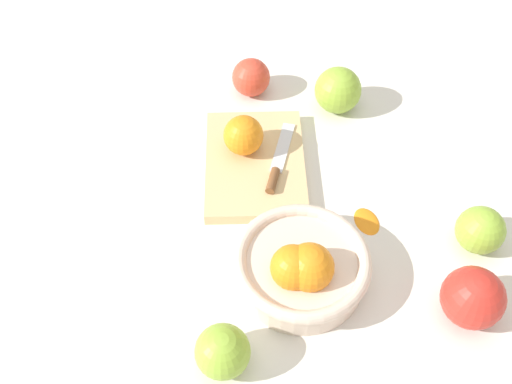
% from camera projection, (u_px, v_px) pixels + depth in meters
% --- Properties ---
extents(ground_plane, '(2.40, 2.40, 0.00)m').
position_uv_depth(ground_plane, '(310.00, 191.00, 0.94)').
color(ground_plane, silver).
extents(bowl, '(0.19, 0.19, 0.09)m').
position_uv_depth(bowl, '(301.00, 267.00, 0.81)').
color(bowl, beige).
rests_on(bowl, ground_plane).
extents(cutting_board, '(0.25, 0.20, 0.02)m').
position_uv_depth(cutting_board, '(255.00, 164.00, 0.96)').
color(cutting_board, '#DBB77F').
rests_on(cutting_board, ground_plane).
extents(orange_on_board, '(0.06, 0.06, 0.06)m').
position_uv_depth(orange_on_board, '(243.00, 135.00, 0.94)').
color(orange_on_board, orange).
rests_on(orange_on_board, cutting_board).
extents(knife, '(0.15, 0.09, 0.01)m').
position_uv_depth(knife, '(277.00, 166.00, 0.94)').
color(knife, silver).
rests_on(knife, cutting_board).
extents(apple_front_left, '(0.08, 0.08, 0.08)m').
position_uv_depth(apple_front_left, '(473.00, 298.00, 0.77)').
color(apple_front_left, red).
rests_on(apple_front_left, ground_plane).
extents(apple_back_left, '(0.07, 0.07, 0.07)m').
position_uv_depth(apple_back_left, '(223.00, 352.00, 0.73)').
color(apple_back_left, '#8EB738').
rests_on(apple_back_left, ground_plane).
extents(apple_back_right, '(0.07, 0.07, 0.07)m').
position_uv_depth(apple_back_right, '(251.00, 77.00, 1.06)').
color(apple_back_right, '#D6422D').
rests_on(apple_back_right, ground_plane).
extents(apple_front_right, '(0.08, 0.08, 0.08)m').
position_uv_depth(apple_front_right, '(338.00, 90.00, 1.03)').
color(apple_front_right, '#8EB738').
rests_on(apple_front_right, ground_plane).
extents(apple_front_left_2, '(0.07, 0.07, 0.07)m').
position_uv_depth(apple_front_left_2, '(480.00, 230.00, 0.85)').
color(apple_front_left_2, '#8EB738').
rests_on(apple_front_left_2, ground_plane).
extents(citrus_peel, '(0.05, 0.04, 0.01)m').
position_uv_depth(citrus_peel, '(367.00, 220.00, 0.90)').
color(citrus_peel, orange).
rests_on(citrus_peel, ground_plane).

